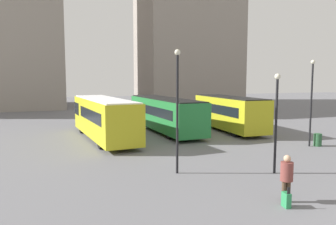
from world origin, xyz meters
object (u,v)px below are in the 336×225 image
at_px(bus_1, 164,113).
at_px(bus_2, 229,112).
at_px(bus_0, 104,117).
at_px(lamp_post_2, 276,114).
at_px(trash_bin, 318,140).
at_px(lamp_post_0, 311,96).
at_px(traveler, 287,174).
at_px(lamp_post_1, 177,102).
at_px(suitcase, 286,200).

xyz_separation_m(bus_1, bus_2, (5.44, -1.68, 0.04)).
relative_size(bus_0, lamp_post_2, 2.35).
height_order(bus_2, trash_bin, bus_2).
distance_m(bus_0, lamp_post_0, 14.83).
height_order(traveler, lamp_post_0, lamp_post_0).
bearing_deg(lamp_post_0, trash_bin, -11.32).
distance_m(bus_2, trash_bin, 8.37).
bearing_deg(bus_2, traveler, 158.90).
bearing_deg(lamp_post_0, bus_2, 101.72).
relative_size(bus_2, traveler, 5.29).
bearing_deg(lamp_post_2, lamp_post_1, 159.97).
height_order(lamp_post_1, trash_bin, lamp_post_1).
relative_size(lamp_post_2, trash_bin, 5.64).
height_order(bus_0, lamp_post_2, lamp_post_2).
xyz_separation_m(bus_1, trash_bin, (7.66, -9.66, -1.16)).
bearing_deg(bus_0, bus_2, -93.41).
height_order(bus_2, lamp_post_2, lamp_post_2).
relative_size(bus_2, lamp_post_0, 1.63).
bearing_deg(lamp_post_0, traveler, -137.46).
bearing_deg(lamp_post_2, bus_1, 93.12).
height_order(lamp_post_0, trash_bin, lamp_post_0).
distance_m(bus_0, suitcase, 16.23).
bearing_deg(lamp_post_1, lamp_post_2, -20.03).
bearing_deg(trash_bin, traveler, -139.84).
bearing_deg(bus_0, bus_1, -75.55).
height_order(lamp_post_0, lamp_post_2, lamp_post_0).
distance_m(bus_2, suitcase, 17.45).
relative_size(bus_1, bus_2, 1.27).
bearing_deg(bus_1, lamp_post_2, -178.93).
distance_m(suitcase, lamp_post_2, 5.06).
relative_size(suitcase, lamp_post_1, 0.13).
xyz_separation_m(bus_2, trash_bin, (2.22, -7.98, -1.20)).
distance_m(lamp_post_2, trash_bin, 8.48).
bearing_deg(traveler, bus_2, -13.87).
bearing_deg(bus_0, trash_bin, -125.05).
bearing_deg(bus_0, traveler, -169.04).
bearing_deg(traveler, bus_0, 25.14).
distance_m(bus_0, bus_1, 5.86).
xyz_separation_m(bus_2, lamp_post_0, (1.63, -7.86, 1.77)).
height_order(suitcase, lamp_post_0, lamp_post_0).
bearing_deg(bus_0, lamp_post_0, -125.81).
xyz_separation_m(suitcase, lamp_post_0, (8.66, 8.06, 3.13)).
xyz_separation_m(lamp_post_1, trash_bin, (11.33, 2.67, -3.04)).
relative_size(bus_0, suitcase, 14.54).
xyz_separation_m(bus_0, trash_bin, (13.20, -7.74, -1.25)).
height_order(bus_0, bus_2, bus_0).
height_order(suitcase, lamp_post_2, lamp_post_2).
relative_size(traveler, lamp_post_1, 0.30).
bearing_deg(traveler, bus_1, 5.30).
height_order(bus_2, suitcase, bus_2).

